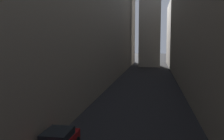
# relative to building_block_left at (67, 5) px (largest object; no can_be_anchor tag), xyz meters

# --- Properties ---
(ground_plane) EXTENTS (264.00, 264.00, 0.00)m
(ground_plane) POSITION_rel_building_block_left_xyz_m (11.82, -2.00, -12.65)
(ground_plane) COLOR black
(building_block_left) EXTENTS (12.64, 108.00, 25.30)m
(building_block_left) POSITION_rel_building_block_left_xyz_m (0.00, 0.00, 0.00)
(building_block_left) COLOR gray
(building_block_left) RESTS_ON ground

